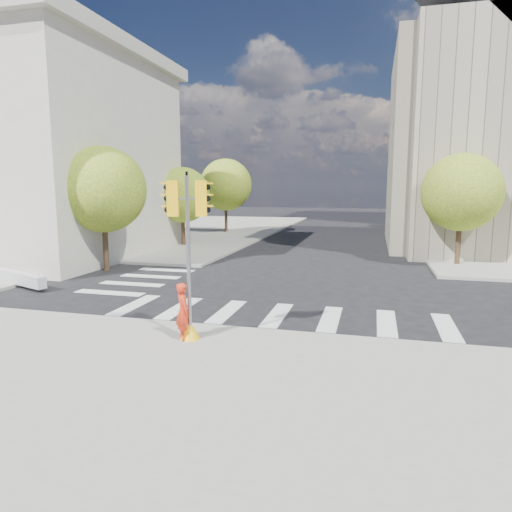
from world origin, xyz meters
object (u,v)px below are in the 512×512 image
at_px(lamp_near, 459,183).
at_px(planter_wall, 6,275).
at_px(lamp_far, 432,184).
at_px(photographer, 183,311).
at_px(traffic_signal, 189,270).

distance_m(lamp_near, planter_wall, 25.62).
bearing_deg(lamp_near, lamp_far, 90.00).
height_order(lamp_near, photographer, lamp_near).
relative_size(photographer, planter_wall, 0.27).
distance_m(traffic_signal, planter_wall, 12.49).
relative_size(traffic_signal, planter_wall, 0.77).
xyz_separation_m(lamp_far, planter_wall, (-21.00, -28.08, -4.18)).
relative_size(traffic_signal, photographer, 2.87).
distance_m(traffic_signal, photographer, 1.16).
relative_size(lamp_near, photographer, 5.06).
relative_size(lamp_near, planter_wall, 1.35).
bearing_deg(lamp_far, traffic_signal, -106.42).
bearing_deg(traffic_signal, lamp_near, 48.90).
bearing_deg(lamp_near, planter_wall, -146.17).
bearing_deg(lamp_far, photographer, -106.62).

